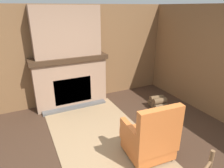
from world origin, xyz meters
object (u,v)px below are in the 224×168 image
armchair (150,139)px  firewood_stack (158,102)px  decorative_plate_on_mantel (67,50)px  storage_case (79,52)px  oil_lamp_vase (39,55)px

armchair → firewood_stack: size_ratio=2.08×
firewood_stack → decorative_plate_on_mantel: 2.52m
storage_case → armchair: bearing=7.7°
firewood_stack → oil_lamp_vase: bearing=-114.6°
oil_lamp_vase → firewood_stack: bearing=65.4°
armchair → firewood_stack: (-1.34, 1.23, -0.24)m
armchair → oil_lamp_vase: bearing=30.9°
oil_lamp_vase → decorative_plate_on_mantel: 0.63m
firewood_stack → decorative_plate_on_mantel: size_ratio=1.64×
oil_lamp_vase → storage_case: 0.91m
armchair → storage_case: (-2.48, -0.34, 0.94)m
firewood_stack → oil_lamp_vase: size_ratio=1.93×
decorative_plate_on_mantel → storage_case: bearing=86.0°
oil_lamp_vase → decorative_plate_on_mantel: bearing=91.8°
oil_lamp_vase → storage_case: (0.00, 0.91, -0.03)m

